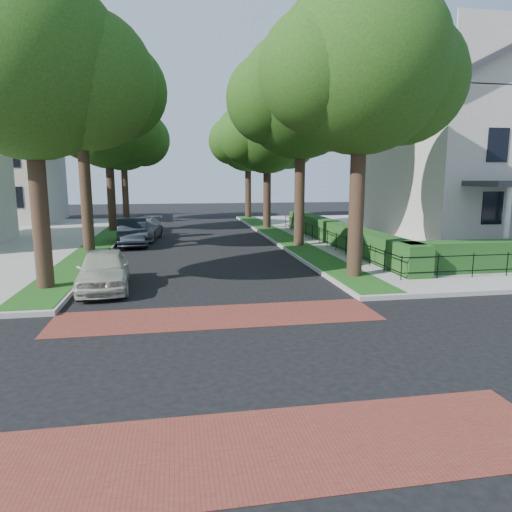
% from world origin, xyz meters
% --- Properties ---
extents(ground, '(120.00, 120.00, 0.00)m').
position_xyz_m(ground, '(0.00, 0.00, 0.00)').
color(ground, black).
rests_on(ground, ground).
extents(sidewalk_ne, '(30.00, 30.00, 0.15)m').
position_xyz_m(sidewalk_ne, '(19.50, 19.00, 0.07)').
color(sidewalk_ne, gray).
rests_on(sidewalk_ne, ground).
extents(crosswalk_far, '(9.00, 2.20, 0.01)m').
position_xyz_m(crosswalk_far, '(0.00, 3.20, 0.01)').
color(crosswalk_far, maroon).
rests_on(crosswalk_far, ground).
extents(crosswalk_near, '(9.00, 2.20, 0.01)m').
position_xyz_m(crosswalk_near, '(0.00, -3.20, 0.01)').
color(crosswalk_near, maroon).
rests_on(crosswalk_near, ground).
extents(grass_strip_ne, '(1.60, 29.80, 0.02)m').
position_xyz_m(grass_strip_ne, '(5.40, 19.10, 0.16)').
color(grass_strip_ne, '#1B4F16').
rests_on(grass_strip_ne, sidewalk_ne).
extents(grass_strip_nw, '(1.60, 29.80, 0.02)m').
position_xyz_m(grass_strip_nw, '(-5.40, 19.10, 0.16)').
color(grass_strip_nw, '#1B4F16').
rests_on(grass_strip_nw, sidewalk_nw).
extents(tree_right_near, '(7.75, 6.67, 10.66)m').
position_xyz_m(tree_right_near, '(5.60, 7.24, 7.63)').
color(tree_right_near, black).
rests_on(tree_right_near, sidewalk_ne).
extents(tree_right_mid, '(8.25, 7.09, 11.22)m').
position_xyz_m(tree_right_mid, '(5.61, 15.25, 7.99)').
color(tree_right_mid, black).
rests_on(tree_right_mid, sidewalk_ne).
extents(tree_right_far, '(7.25, 6.23, 9.74)m').
position_xyz_m(tree_right_far, '(5.60, 24.22, 6.91)').
color(tree_right_far, black).
rests_on(tree_right_far, sidewalk_ne).
extents(tree_right_back, '(7.50, 6.45, 10.20)m').
position_xyz_m(tree_right_back, '(5.60, 33.23, 7.27)').
color(tree_right_back, black).
rests_on(tree_right_back, sidewalk_ne).
extents(tree_left_near, '(7.50, 6.45, 10.20)m').
position_xyz_m(tree_left_near, '(-5.40, 7.23, 7.27)').
color(tree_left_near, black).
rests_on(tree_left_near, sidewalk_nw).
extents(tree_left_mid, '(8.00, 6.88, 11.48)m').
position_xyz_m(tree_left_mid, '(-5.39, 15.24, 8.34)').
color(tree_left_mid, black).
rests_on(tree_left_mid, sidewalk_nw).
extents(tree_left_far, '(7.00, 6.02, 9.86)m').
position_xyz_m(tree_left_far, '(-5.40, 24.22, 7.12)').
color(tree_left_far, black).
rests_on(tree_left_far, sidewalk_nw).
extents(tree_left_back, '(7.75, 6.66, 10.44)m').
position_xyz_m(tree_left_back, '(-5.40, 33.24, 7.41)').
color(tree_left_back, black).
rests_on(tree_left_back, sidewalk_nw).
extents(hedge_main_road, '(1.00, 18.00, 1.20)m').
position_xyz_m(hedge_main_road, '(7.70, 15.00, 0.75)').
color(hedge_main_road, '#174317').
rests_on(hedge_main_road, sidewalk_ne).
extents(fence_main_road, '(0.06, 18.00, 0.90)m').
position_xyz_m(fence_main_road, '(6.90, 15.00, 0.60)').
color(fence_main_road, black).
rests_on(fence_main_road, sidewalk_ne).
extents(house_victorian, '(13.00, 13.05, 12.48)m').
position_xyz_m(house_victorian, '(17.51, 15.92, 6.02)').
color(house_victorian, '#BBB4A7').
rests_on(house_victorian, sidewalk_ne).
extents(parked_car_front, '(2.02, 4.26, 1.41)m').
position_xyz_m(parked_car_front, '(-3.60, 7.00, 0.70)').
color(parked_car_front, beige).
rests_on(parked_car_front, ground).
extents(parked_car_middle, '(2.08, 4.74, 1.52)m').
position_xyz_m(parked_car_middle, '(-3.60, 17.58, 0.76)').
color(parked_car_middle, black).
rests_on(parked_car_middle, ground).
extents(parked_car_rear, '(2.47, 4.93, 1.37)m').
position_xyz_m(parked_car_rear, '(-3.14, 19.88, 0.69)').
color(parked_car_rear, slate).
rests_on(parked_car_rear, ground).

